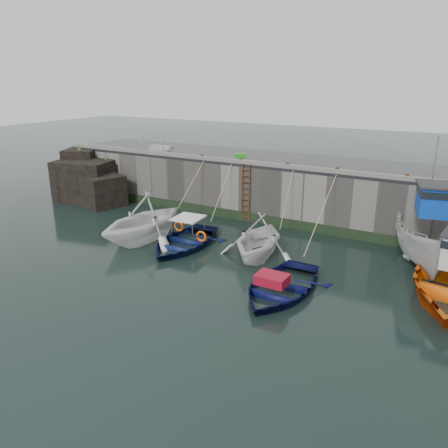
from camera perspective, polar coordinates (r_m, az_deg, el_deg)
The scene contains 23 objects.
ground at distance 15.59m, azimuth -7.25°, elevation -10.69°, with size 120.00×120.00×0.00m, color black.
quay_back at distance 25.48m, azimuth 9.52°, elevation 4.49°, with size 30.00×5.00×3.00m, color slate.
road_back at distance 25.15m, azimuth 9.71°, elevation 7.99°, with size 30.00×5.00×0.16m, color black.
kerb_back at distance 22.95m, azimuth 7.70°, elevation 7.54°, with size 30.00×0.30×0.20m, color slate.
algae_back at distance 23.53m, azimuth 7.21°, elevation 0.26°, with size 30.00×0.08×0.50m, color black.
rock_outcrop at distance 29.78m, azimuth -17.10°, elevation 5.48°, with size 5.85×4.24×3.41m.
ladder at distance 23.90m, azimuth 2.86°, elevation 4.03°, with size 0.51×0.08×3.20m.
boat_near_white at distance 21.92m, azimuth -10.38°, elevation -1.99°, with size 4.35×5.04×2.66m, color white.
boat_near_white_rope at distance 24.80m, azimuth -4.79°, elevation 0.69°, with size 0.04×3.71×3.10m, color tan, non-canonical shape.
boat_near_blue at distance 20.83m, azimuth -5.29°, elevation -2.86°, with size 3.36×4.70×0.97m, color #0A1441.
boat_near_blue_rope at distance 23.78m, azimuth -0.23°, elevation -0.03°, with size 0.04×3.55×3.10m, color tan, non-canonical shape.
boat_near_blacktrim at distance 19.70m, azimuth 4.48°, elevation -4.13°, with size 3.66×4.24×2.24m, color silver.
boat_near_blacktrim_rope at distance 22.61m, azimuth 8.12°, elevation -1.22°, with size 0.04×3.14×3.10m, color tan, non-canonical shape.
boat_near_navy at distance 16.62m, azimuth 7.35°, elevation -8.74°, with size 3.33×4.67×0.97m, color #0A0D40.
boat_near_navy_rope at distance 20.74m, azimuth 12.37°, elevation -3.33°, with size 0.04×5.21×3.10m, color tan, non-canonical shape.
boat_far_white at distance 20.64m, azimuth 25.13°, elevation -1.55°, with size 4.00×7.20×5.63m.
fish_crate at distance 25.27m, azimuth 2.13°, elevation 8.84°, with size 0.58×0.36×0.32m, color #27951B.
railing at distance 28.19m, azimuth -8.36°, elevation 9.76°, with size 1.60×1.05×1.00m.
bollard_a at distance 25.27m, azimuth -2.89°, elevation 8.78°, with size 0.18×0.18×0.28m, color #3F1E0F.
bollard_b at distance 24.05m, azimuth 2.21°, elevation 8.29°, with size 0.18×0.18×0.28m, color #3F1E0F.
bollard_c at distance 22.96m, azimuth 8.26°, elevation 7.63°, with size 0.18×0.18×0.28m, color #3F1E0F.
bollard_d at distance 22.18m, azimuth 14.56°, elevation 6.84°, with size 0.18×0.18×0.28m, color #3F1E0F.
bollard_e at distance 21.61m, azimuth 22.78°, elevation 5.69°, with size 0.18×0.18×0.28m, color #3F1E0F.
Camera 1 is at (8.30, -10.81, 7.58)m, focal length 35.00 mm.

